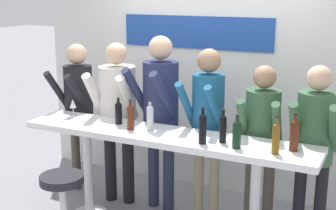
% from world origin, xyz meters
% --- Properties ---
extents(back_wall, '(4.42, 0.12, 2.69)m').
position_xyz_m(back_wall, '(-0.00, 1.27, 1.35)').
color(back_wall, silver).
rests_on(back_wall, ground_plane).
extents(tasting_table, '(2.82, 0.53, 1.01)m').
position_xyz_m(tasting_table, '(-0.00, 0.00, 0.86)').
color(tasting_table, white).
rests_on(tasting_table, ground_plane).
extents(bar_stool, '(0.40, 0.40, 0.74)m').
position_xyz_m(bar_stool, '(-0.65, -0.70, 0.49)').
color(bar_stool, silver).
rests_on(bar_stool, ground_plane).
extents(person_far_left, '(0.42, 0.54, 1.72)m').
position_xyz_m(person_far_left, '(-1.32, 0.47, 1.08)').
color(person_far_left, '#473D33').
rests_on(person_far_left, ground_plane).
extents(person_left, '(0.51, 0.61, 1.77)m').
position_xyz_m(person_left, '(-0.77, 0.42, 1.09)').
color(person_left, black).
rests_on(person_left, ground_plane).
extents(person_center_left, '(0.50, 0.63, 1.85)m').
position_xyz_m(person_center_left, '(-0.28, 0.47, 1.16)').
color(person_center_left, '#23283D').
rests_on(person_center_left, ground_plane).
extents(person_center, '(0.41, 0.54, 1.76)m').
position_xyz_m(person_center, '(0.25, 0.44, 1.11)').
color(person_center, gray).
rests_on(person_center, ground_plane).
extents(person_center_right, '(0.41, 0.52, 1.63)m').
position_xyz_m(person_center_right, '(0.79, 0.45, 1.02)').
color(person_center_right, '#473D33').
rests_on(person_center_right, ground_plane).
extents(person_right, '(0.42, 0.53, 1.67)m').
position_xyz_m(person_right, '(1.27, 0.42, 1.04)').
color(person_right, black).
rests_on(person_right, ground_plane).
extents(wine_bottle_0, '(0.07, 0.07, 0.29)m').
position_xyz_m(wine_bottle_0, '(-0.16, 0.03, 1.15)').
color(wine_bottle_0, '#B7BCC1').
rests_on(wine_bottle_0, tasting_table).
extents(wine_bottle_1, '(0.07, 0.07, 0.29)m').
position_xyz_m(wine_bottle_1, '(0.72, -0.11, 1.15)').
color(wine_bottle_1, black).
rests_on(wine_bottle_1, tasting_table).
extents(wine_bottle_2, '(0.06, 0.06, 0.30)m').
position_xyz_m(wine_bottle_2, '(0.57, -0.01, 1.15)').
color(wine_bottle_2, black).
rests_on(wine_bottle_2, tasting_table).
extents(wine_bottle_3, '(0.07, 0.07, 0.32)m').
position_xyz_m(wine_bottle_3, '(1.16, 0.04, 1.16)').
color(wine_bottle_3, '#4C1E0F').
rests_on(wine_bottle_3, tasting_table).
extents(wine_bottle_4, '(0.07, 0.07, 0.29)m').
position_xyz_m(wine_bottle_4, '(-0.34, -0.03, 1.15)').
color(wine_bottle_4, '#4C1E0F').
rests_on(wine_bottle_4, tasting_table).
extents(wine_bottle_5, '(0.07, 0.07, 0.26)m').
position_xyz_m(wine_bottle_5, '(-0.54, 0.08, 1.14)').
color(wine_bottle_5, black).
rests_on(wine_bottle_5, tasting_table).
extents(wine_bottle_6, '(0.07, 0.07, 0.33)m').
position_xyz_m(wine_bottle_6, '(0.42, -0.12, 1.16)').
color(wine_bottle_6, black).
rests_on(wine_bottle_6, tasting_table).
extents(wine_bottle_7, '(0.06, 0.06, 0.32)m').
position_xyz_m(wine_bottle_7, '(1.05, -0.10, 1.16)').
color(wine_bottle_7, brown).
rests_on(wine_bottle_7, tasting_table).
extents(wine_glass_0, '(0.07, 0.07, 0.18)m').
position_xyz_m(wine_glass_0, '(-1.13, 0.13, 1.14)').
color(wine_glass_0, silver).
rests_on(wine_glass_0, tasting_table).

